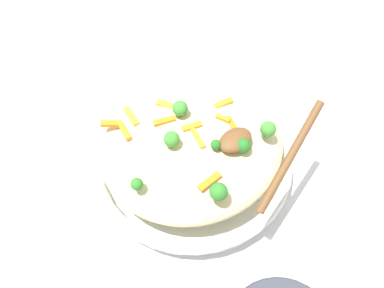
# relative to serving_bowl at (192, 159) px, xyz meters

# --- Properties ---
(ground_plane) EXTENTS (2.40, 2.40, 0.00)m
(ground_plane) POSITION_rel_serving_bowl_xyz_m (0.00, 0.00, -0.02)
(ground_plane) COLOR silver
(serving_bowl) EXTENTS (0.35, 0.35, 0.05)m
(serving_bowl) POSITION_rel_serving_bowl_xyz_m (0.00, 0.00, 0.00)
(serving_bowl) COLOR silver
(serving_bowl) RESTS_ON ground_plane
(pasta_mound) EXTENTS (0.31, 0.29, 0.08)m
(pasta_mound) POSITION_rel_serving_bowl_xyz_m (0.00, 0.00, 0.06)
(pasta_mound) COLOR beige
(pasta_mound) RESTS_ON serving_bowl
(carrot_piece_0) EXTENTS (0.01, 0.04, 0.01)m
(carrot_piece_0) POSITION_rel_serving_bowl_xyz_m (-0.06, 0.08, 0.09)
(carrot_piece_0) COLOR orange
(carrot_piece_0) RESTS_ON pasta_mound
(carrot_piece_1) EXTENTS (0.01, 0.04, 0.01)m
(carrot_piece_1) POSITION_rel_serving_bowl_xyz_m (-0.01, -0.02, 0.10)
(carrot_piece_1) COLOR orange
(carrot_piece_1) RESTS_ON pasta_mound
(carrot_piece_2) EXTENTS (0.03, 0.02, 0.01)m
(carrot_piece_2) POSITION_rel_serving_bowl_xyz_m (-0.00, 0.00, 0.10)
(carrot_piece_2) COLOR orange
(carrot_piece_2) RESTS_ON pasta_mound
(carrot_piece_3) EXTENTS (0.01, 0.04, 0.01)m
(carrot_piece_3) POSITION_rel_serving_bowl_xyz_m (-0.09, 0.06, 0.09)
(carrot_piece_3) COLOR orange
(carrot_piece_3) RESTS_ON pasta_mound
(carrot_piece_4) EXTENTS (0.02, 0.04, 0.01)m
(carrot_piece_4) POSITION_rel_serving_bowl_xyz_m (0.06, -0.04, 0.09)
(carrot_piece_4) COLOR orange
(carrot_piece_4) RESTS_ON pasta_mound
(carrot_piece_5) EXTENTS (0.02, 0.03, 0.01)m
(carrot_piece_5) POSITION_rel_serving_bowl_xyz_m (0.05, -0.02, 0.10)
(carrot_piece_5) COLOR orange
(carrot_piece_5) RESTS_ON pasta_mound
(carrot_piece_6) EXTENTS (0.03, 0.01, 0.01)m
(carrot_piece_6) POSITION_rel_serving_bowl_xyz_m (0.07, 0.01, 0.09)
(carrot_piece_6) COLOR orange
(carrot_piece_6) RESTS_ON pasta_mound
(carrot_piece_7) EXTENTS (0.04, 0.02, 0.01)m
(carrot_piece_7) POSITION_rel_serving_bowl_xyz_m (-0.03, 0.04, 0.10)
(carrot_piece_7) COLOR orange
(carrot_piece_7) RESTS_ON pasta_mound
(carrot_piece_8) EXTENTS (0.04, 0.01, 0.01)m
(carrot_piece_8) POSITION_rel_serving_bowl_xyz_m (-0.03, -0.09, 0.09)
(carrot_piece_8) COLOR orange
(carrot_piece_8) RESTS_ON pasta_mound
(carrot_piece_9) EXTENTS (0.03, 0.03, 0.01)m
(carrot_piece_9) POSITION_rel_serving_bowl_xyz_m (-0.10, 0.09, 0.09)
(carrot_piece_9) COLOR orange
(carrot_piece_9) RESTS_ON pasta_mound
(carrot_piece_10) EXTENTS (0.02, 0.03, 0.01)m
(carrot_piece_10) POSITION_rel_serving_bowl_xyz_m (-0.01, 0.07, 0.09)
(carrot_piece_10) COLOR orange
(carrot_piece_10) RESTS_ON pasta_mound
(broccoli_floret_0) EXTENTS (0.03, 0.03, 0.03)m
(broccoli_floret_0) POSITION_rel_serving_bowl_xyz_m (0.09, -0.08, 0.11)
(broccoli_floret_0) COLOR #377928
(broccoli_floret_0) RESTS_ON pasta_mound
(broccoli_floret_1) EXTENTS (0.03, 0.03, 0.03)m
(broccoli_floret_1) POSITION_rel_serving_bowl_xyz_m (0.00, 0.03, 0.11)
(broccoli_floret_1) COLOR #377928
(broccoli_floret_1) RESTS_ON pasta_mound
(broccoli_floret_2) EXTENTS (0.03, 0.03, 0.03)m
(broccoli_floret_2) POSITION_rel_serving_bowl_xyz_m (-0.04, -0.12, 0.10)
(broccoli_floret_2) COLOR #296820
(broccoli_floret_2) RESTS_ON pasta_mound
(broccoli_floret_3) EXTENTS (0.02, 0.02, 0.02)m
(broccoli_floret_3) POSITION_rel_serving_bowl_xyz_m (0.01, -0.05, 0.10)
(broccoli_floret_3) COLOR #205B1C
(broccoli_floret_3) RESTS_ON pasta_mound
(broccoli_floret_4) EXTENTS (0.02, 0.02, 0.02)m
(broccoli_floret_4) POSITION_rel_serving_bowl_xyz_m (-0.12, -0.04, 0.10)
(broccoli_floret_4) COLOR #296820
(broccoli_floret_4) RESTS_ON pasta_mound
(broccoli_floret_5) EXTENTS (0.02, 0.02, 0.03)m
(broccoli_floret_5) POSITION_rel_serving_bowl_xyz_m (-0.04, -0.01, 0.11)
(broccoli_floret_5) COLOR #377928
(broccoli_floret_5) RESTS_ON pasta_mound
(broccoli_floret_6) EXTENTS (0.02, 0.02, 0.03)m
(broccoli_floret_6) POSITION_rel_serving_bowl_xyz_m (0.04, -0.08, 0.10)
(broccoli_floret_6) COLOR #205B1C
(broccoli_floret_6) RESTS_ON pasta_mound
(serving_spoon) EXTENTS (0.17, 0.14, 0.07)m
(serving_spoon) POSITION_rel_serving_bowl_xyz_m (0.05, -0.09, 0.12)
(serving_spoon) COLOR brown
(serving_spoon) RESTS_ON pasta_mound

